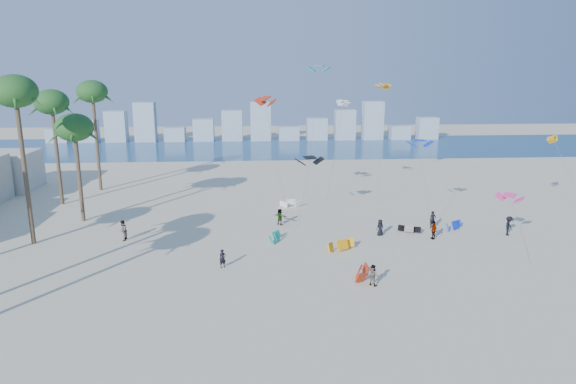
{
  "coord_description": "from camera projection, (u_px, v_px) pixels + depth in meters",
  "views": [
    {
      "loc": [
        -0.05,
        -29.86,
        15.85
      ],
      "look_at": [
        3.0,
        16.0,
        4.5
      ],
      "focal_mm": 31.82,
      "sensor_mm": 36.0,
      "label": 1
    }
  ],
  "objects": [
    {
      "name": "flying_kites",
      "position": [
        365.0,
        115.0,
        54.94
      ],
      "size": [
        33.93,
        30.61,
        16.39
      ],
      "color": "black",
      "rests_on": "ground"
    },
    {
      "name": "distant_skyline",
      "position": [
        249.0,
        126.0,
        111.35
      ],
      "size": [
        85.0,
        3.0,
        8.4
      ],
      "color": "#9EADBF",
      "rests_on": "ground"
    },
    {
      "name": "grounded_kites",
      "position": [
        352.0,
        235.0,
        48.0
      ],
      "size": [
        20.0,
        22.94,
        0.94
      ],
      "color": "#0C9A82",
      "rests_on": "ground"
    },
    {
      "name": "kitesurfer_near",
      "position": [
        223.0,
        259.0,
        41.14
      ],
      "size": [
        0.65,
        0.54,
        1.53
      ],
      "primitive_type": "imported",
      "rotation": [
        0.0,
        0.0,
        0.35
      ],
      "color": "black",
      "rests_on": "ground"
    },
    {
      "name": "ocean",
      "position": [
        255.0,
        147.0,
        102.48
      ],
      "size": [
        220.0,
        220.0,
        0.0
      ],
      "primitive_type": "plane",
      "color": "navy",
      "rests_on": "ground"
    },
    {
      "name": "kitesurfers_far",
      "position": [
        349.0,
        225.0,
        49.43
      ],
      "size": [
        37.69,
        6.64,
        1.92
      ],
      "color": "black",
      "rests_on": "ground"
    },
    {
      "name": "ground",
      "position": [
        258.0,
        320.0,
        32.73
      ],
      "size": [
        220.0,
        220.0,
        0.0
      ],
      "primitive_type": "plane",
      "color": "beige",
      "rests_on": "ground"
    },
    {
      "name": "palm_row",
      "position": [
        10.0,
        121.0,
        44.33
      ],
      "size": [
        10.94,
        44.8,
        15.21
      ],
      "color": "brown",
      "rests_on": "ground"
    },
    {
      "name": "kitesurfer_mid",
      "position": [
        373.0,
        275.0,
        37.8
      ],
      "size": [
        1.0,
        0.98,
        1.62
      ],
      "primitive_type": "imported",
      "rotation": [
        0.0,
        0.0,
        2.45
      ],
      "color": "gray",
      "rests_on": "ground"
    }
  ]
}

